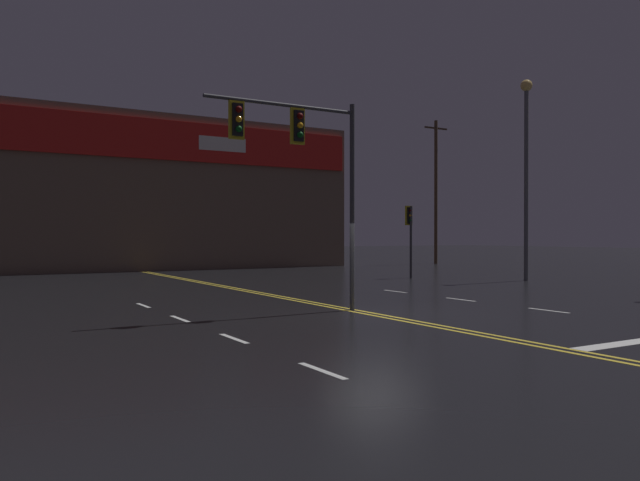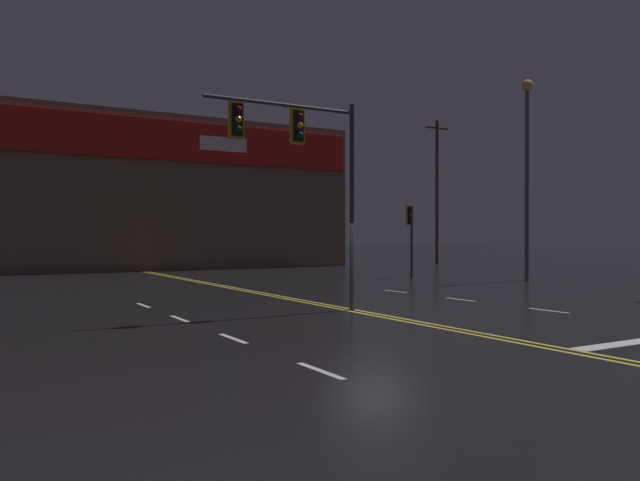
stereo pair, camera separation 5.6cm
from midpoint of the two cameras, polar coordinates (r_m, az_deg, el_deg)
name	(u,v)px [view 1 (the left image)]	position (r m, az deg, el deg)	size (l,w,h in m)	color
ground_plane	(374,315)	(17.13, 4.87, -6.76)	(200.00, 200.00, 0.00)	black
road_markings	(429,317)	(16.76, 9.85, -6.91)	(14.39, 60.00, 0.01)	gold
traffic_signal_median	(297,149)	(17.20, -2.17, 8.40)	(4.55, 0.36, 5.93)	#38383D
traffic_signal_corner_northeast	(410,225)	(32.22, 8.15, 1.42)	(0.42, 0.36, 3.70)	#38383D
streetlight_near_left	(526,153)	(31.77, 18.29, 7.62)	(0.56, 0.56, 9.65)	#59595E
building_backdrop	(123,195)	(44.20, -17.57, 3.97)	(29.04, 10.23, 9.79)	brown
utility_pole_row	(148,175)	(38.88, -15.45, 5.76)	(47.09, 0.26, 11.18)	#4C3828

